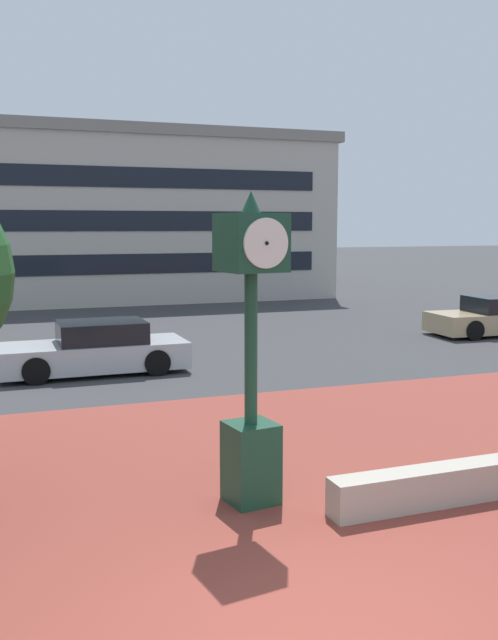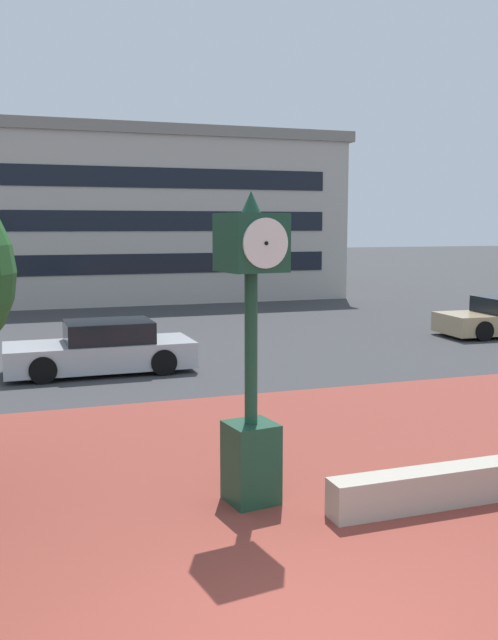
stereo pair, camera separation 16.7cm
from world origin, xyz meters
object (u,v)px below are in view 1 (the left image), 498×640
Objects in this scene: car_street_near at (95,350)px; street_clock at (251,349)px; civic_building at (39,216)px; car_street_mid at (494,318)px.

street_clock is at bearing -175.30° from car_street_near.
civic_building is (-0.07, 20.01, 3.51)m from car_street_near.
car_street_mid is at bearing -53.67° from civic_building.
civic_building reaches higher than car_street_mid.
street_clock is 0.14× the size of civic_building.
car_street_mid is at bearing 31.79° from street_clock.
street_clock is 0.93× the size of car_street_mid.
car_street_near and car_street_mid have the same top height.
street_clock reaches higher than car_street_near.
car_street_near is at bearing -89.79° from civic_building.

